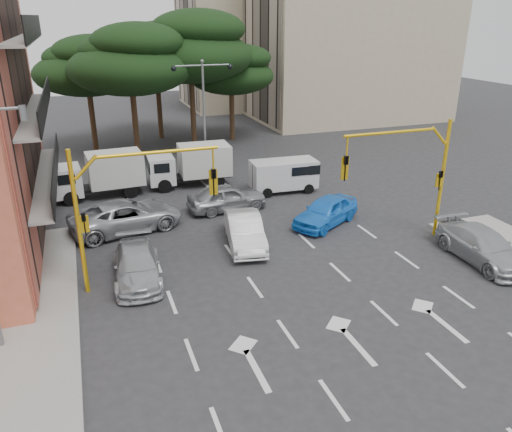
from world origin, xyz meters
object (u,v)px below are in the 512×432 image
(car_silver_wagon, at_px, (137,265))
(box_truck_b, at_px, (190,166))
(car_blue_compact, at_px, (326,211))
(box_truck_a, at_px, (99,176))
(car_white_hatch, at_px, (245,231))
(car_silver_cross_b, at_px, (227,197))
(car_silver_cross_a, at_px, (126,216))
(car_silver_parked, at_px, (483,246))
(signal_mast_right, at_px, (414,166))
(van_white, at_px, (284,176))
(street_lamp_center, at_px, (203,98))
(signal_mast_left, at_px, (123,198))

(car_silver_wagon, height_order, box_truck_b, box_truck_b)
(car_blue_compact, xyz_separation_m, box_truck_a, (-11.19, 8.80, 0.59))
(box_truck_b, bearing_deg, car_blue_compact, -146.89)
(car_white_hatch, bearing_deg, car_silver_cross_b, 93.78)
(car_silver_cross_a, height_order, car_silver_parked, car_silver_cross_a)
(signal_mast_right, height_order, car_white_hatch, signal_mast_right)
(car_silver_parked, relative_size, van_white, 1.22)
(car_white_hatch, bearing_deg, car_blue_compact, 22.09)
(street_lamp_center, bearing_deg, car_silver_parked, -63.15)
(car_silver_cross_b, bearing_deg, car_silver_wagon, 133.73)
(street_lamp_center, distance_m, car_white_hatch, 12.84)
(signal_mast_right, distance_m, car_silver_cross_a, 14.75)
(car_silver_parked, bearing_deg, box_truck_b, 125.65)
(car_blue_compact, bearing_deg, van_white, 149.43)
(signal_mast_left, distance_m, car_silver_cross_a, 6.69)
(car_silver_cross_a, height_order, car_silver_cross_b, car_silver_cross_a)
(box_truck_a, bearing_deg, car_silver_cross_b, -130.16)
(van_white, bearing_deg, car_white_hatch, -32.47)
(van_white, distance_m, box_truck_b, 6.28)
(car_blue_compact, distance_m, box_truck_a, 14.25)
(car_blue_compact, relative_size, car_silver_parked, 0.88)
(car_white_hatch, height_order, van_white, van_white)
(street_lamp_center, bearing_deg, car_silver_cross_b, -94.36)
(car_silver_cross_b, relative_size, box_truck_b, 0.84)
(car_white_hatch, bearing_deg, street_lamp_center, 94.96)
(car_silver_cross_b, height_order, box_truck_a, box_truck_a)
(car_silver_wagon, height_order, car_silver_parked, car_silver_parked)
(car_blue_compact, height_order, car_silver_wagon, car_blue_compact)
(car_white_hatch, bearing_deg, signal_mast_left, -149.71)
(car_white_hatch, height_order, car_silver_wagon, car_white_hatch)
(car_silver_wagon, distance_m, car_silver_cross_b, 8.95)
(box_truck_a, bearing_deg, car_silver_parked, -137.43)
(box_truck_b, bearing_deg, car_silver_cross_a, 144.95)
(van_white, bearing_deg, box_truck_a, -101.71)
(van_white, bearing_deg, car_blue_compact, 3.43)
(car_silver_cross_a, relative_size, van_white, 1.40)
(car_silver_cross_a, relative_size, box_truck_b, 1.07)
(signal_mast_left, relative_size, car_silver_cross_a, 1.03)
(signal_mast_left, bearing_deg, signal_mast_right, 0.00)
(signal_mast_right, bearing_deg, street_lamp_center, 115.91)
(car_white_hatch, distance_m, van_white, 8.50)
(car_silver_cross_b, height_order, car_silver_parked, car_silver_cross_b)
(street_lamp_center, bearing_deg, signal_mast_right, -64.09)
(van_white, relative_size, box_truck_a, 0.76)
(car_white_hatch, relative_size, box_truck_b, 0.85)
(car_silver_wagon, relative_size, box_truck_a, 0.86)
(car_blue_compact, xyz_separation_m, car_silver_wagon, (-10.40, -2.80, -0.08))
(car_silver_wagon, height_order, box_truck_a, box_truck_a)
(car_silver_cross_b, bearing_deg, car_white_hatch, 169.26)
(car_silver_wagon, bearing_deg, car_silver_cross_a, 92.79)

